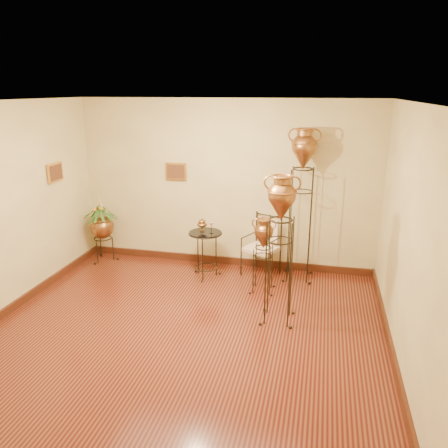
% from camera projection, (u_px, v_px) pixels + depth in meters
% --- Properties ---
extents(ground, '(5.00, 5.00, 0.00)m').
position_uv_depth(ground, '(180.00, 339.00, 5.36)').
color(ground, maroon).
rests_on(ground, ground).
extents(room_shell, '(5.02, 5.02, 2.81)m').
position_uv_depth(room_shell, '(175.00, 202.00, 4.85)').
color(room_shell, beige).
rests_on(room_shell, ground).
extents(amphora_tall, '(0.61, 0.61, 2.41)m').
position_uv_depth(amphora_tall, '(301.00, 204.00, 6.72)').
color(amphora_tall, '#2D2516').
rests_on(amphora_tall, ground).
extents(amphora_mid, '(0.54, 0.54, 1.97)m').
position_uv_depth(amphora_mid, '(280.00, 249.00, 5.51)').
color(amphora_mid, '#2D2516').
rests_on(amphora_mid, ground).
extents(amphora_short, '(0.39, 0.39, 1.16)m').
position_uv_depth(amphora_short, '(263.00, 255.00, 6.46)').
color(amphora_short, '#2D2516').
rests_on(amphora_short, ground).
extents(planter_urn, '(0.67, 0.67, 1.20)m').
position_uv_depth(planter_urn, '(102.00, 224.00, 7.62)').
color(planter_urn, '#2D2516').
rests_on(planter_urn, ground).
extents(armchair, '(0.71, 0.69, 0.98)m').
position_uv_depth(armchair, '(261.00, 246.00, 7.07)').
color(armchair, '#2D2516').
rests_on(armchair, ground).
extents(side_table, '(0.53, 0.53, 0.96)m').
position_uv_depth(side_table, '(205.00, 253.00, 7.03)').
color(side_table, '#2D2516').
rests_on(side_table, ground).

